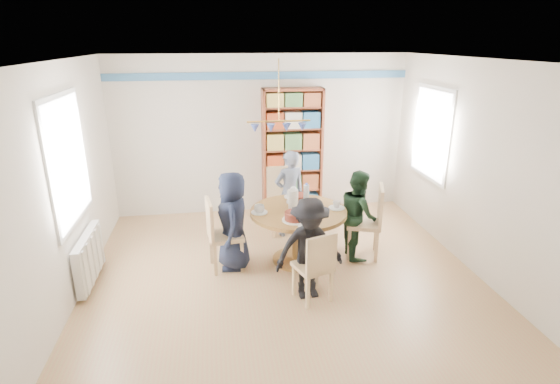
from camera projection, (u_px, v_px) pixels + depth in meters
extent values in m
plane|color=tan|center=(285.00, 279.00, 5.61)|extent=(5.00, 5.00, 0.00)
plane|color=white|center=(286.00, 60.00, 4.71)|extent=(5.00, 5.00, 0.00)
plane|color=silver|center=(261.00, 136.00, 7.49)|extent=(5.00, 0.00, 5.00)
plane|color=silver|center=(348.00, 295.00, 2.83)|extent=(5.00, 0.00, 5.00)
plane|color=silver|center=(61.00, 190.00, 4.80)|extent=(0.00, 5.00, 5.00)
plane|color=silver|center=(480.00, 170.00, 5.52)|extent=(0.00, 5.00, 5.00)
cube|color=teal|center=(261.00, 76.00, 7.14)|extent=(5.00, 0.02, 0.12)
cube|color=white|center=(67.00, 161.00, 5.00)|extent=(0.03, 1.32, 1.52)
cube|color=white|center=(69.00, 161.00, 5.00)|extent=(0.01, 1.20, 1.40)
cube|color=white|center=(432.00, 134.00, 6.66)|extent=(0.03, 1.12, 1.42)
cube|color=white|center=(430.00, 134.00, 6.66)|extent=(0.01, 1.00, 1.30)
cylinder|color=gold|center=(279.00, 90.00, 5.30)|extent=(0.01, 0.01, 0.75)
cylinder|color=gold|center=(279.00, 121.00, 5.43)|extent=(0.80, 0.02, 0.02)
cone|color=#445BBF|center=(255.00, 128.00, 5.41)|extent=(0.11, 0.11, 0.10)
cone|color=#445BBF|center=(271.00, 128.00, 5.44)|extent=(0.11, 0.11, 0.10)
cone|color=#445BBF|center=(287.00, 127.00, 5.47)|extent=(0.11, 0.11, 0.10)
cone|color=#445BBF|center=(302.00, 127.00, 5.50)|extent=(0.11, 0.11, 0.10)
cube|color=silver|center=(89.00, 258.00, 5.42)|extent=(0.10, 1.00, 0.60)
cube|color=silver|center=(86.00, 273.00, 5.06)|extent=(0.02, 0.06, 0.56)
cube|color=silver|center=(90.00, 265.00, 5.24)|extent=(0.02, 0.06, 0.56)
cube|color=silver|center=(94.00, 257.00, 5.43)|extent=(0.02, 0.06, 0.56)
cube|color=silver|center=(98.00, 250.00, 5.62)|extent=(0.02, 0.06, 0.56)
cube|color=silver|center=(101.00, 243.00, 5.80)|extent=(0.02, 0.06, 0.56)
cylinder|color=brown|center=(298.00, 212.00, 5.85)|extent=(1.30, 1.30, 0.05)
cylinder|color=brown|center=(298.00, 237.00, 5.97)|extent=(0.16, 0.16, 0.70)
cylinder|color=brown|center=(298.00, 259.00, 6.08)|extent=(0.70, 0.70, 0.04)
cube|color=#D8AF85|center=(226.00, 236.00, 5.75)|extent=(0.49, 0.49, 0.05)
cube|color=#D8AF85|center=(210.00, 220.00, 5.61)|extent=(0.10, 0.43, 0.52)
cube|color=#D8AF85|center=(242.00, 256.00, 5.72)|extent=(0.05, 0.05, 0.44)
cube|color=#D8AF85|center=(237.00, 245.00, 6.04)|extent=(0.05, 0.05, 0.44)
cube|color=#D8AF85|center=(215.00, 260.00, 5.62)|extent=(0.05, 0.05, 0.44)
cube|color=#D8AF85|center=(211.00, 248.00, 5.94)|extent=(0.05, 0.05, 0.44)
cube|color=#D8AF85|center=(364.00, 223.00, 6.08)|extent=(0.58, 0.58, 0.05)
cube|color=#D8AF85|center=(380.00, 206.00, 5.96)|extent=(0.19, 0.45, 0.54)
cube|color=#D8AF85|center=(350.00, 234.00, 6.37)|extent=(0.06, 0.06, 0.47)
cube|color=#D8AF85|center=(349.00, 245.00, 6.02)|extent=(0.06, 0.06, 0.47)
cube|color=#D8AF85|center=(376.00, 235.00, 6.31)|extent=(0.06, 0.06, 0.47)
cube|color=#D8AF85|center=(376.00, 247.00, 5.96)|extent=(0.06, 0.06, 0.47)
cube|color=#D8AF85|center=(283.00, 203.00, 6.83)|extent=(0.47, 0.47, 0.05)
cube|color=#D8AF85|center=(281.00, 183.00, 6.93)|extent=(0.46, 0.06, 0.54)
cube|color=#D8AF85|center=(274.00, 224.00, 6.71)|extent=(0.04, 0.04, 0.47)
cube|color=#D8AF85|center=(297.00, 222.00, 6.77)|extent=(0.04, 0.04, 0.47)
cube|color=#D8AF85|center=(270.00, 215.00, 7.05)|extent=(0.04, 0.04, 0.47)
cube|color=#D8AF85|center=(292.00, 213.00, 7.11)|extent=(0.04, 0.04, 0.47)
cube|color=#D8AF85|center=(313.00, 267.00, 5.07)|extent=(0.50, 0.50, 0.05)
cube|color=#D8AF85|center=(322.00, 255.00, 4.84)|extent=(0.38, 0.16, 0.46)
cube|color=#D8AF85|center=(316.00, 274.00, 5.34)|extent=(0.05, 0.05, 0.40)
cube|color=#D8AF85|center=(294.00, 280.00, 5.20)|extent=(0.05, 0.05, 0.40)
cube|color=#D8AF85|center=(331.00, 286.00, 5.08)|extent=(0.05, 0.05, 0.40)
cube|color=#D8AF85|center=(308.00, 293.00, 4.94)|extent=(0.05, 0.05, 0.40)
imported|color=#161C31|center=(233.00, 221.00, 5.72)|extent=(0.44, 0.66, 1.33)
imported|color=black|center=(358.00, 214.00, 6.05)|extent=(0.48, 0.61, 1.25)
imported|color=gray|center=(289.00, 194.00, 6.68)|extent=(0.57, 0.46, 1.36)
imported|color=black|center=(309.00, 249.00, 5.05)|extent=(0.84, 0.53, 1.25)
cube|color=brown|center=(264.00, 153.00, 7.43)|extent=(0.04, 0.31, 2.16)
cube|color=brown|center=(320.00, 151.00, 7.58)|extent=(0.04, 0.31, 2.16)
cube|color=brown|center=(293.00, 89.00, 7.15)|extent=(1.03, 0.31, 0.04)
cube|color=brown|center=(292.00, 209.00, 7.85)|extent=(1.03, 0.31, 0.06)
cube|color=brown|center=(291.00, 150.00, 7.64)|extent=(1.03, 0.02, 2.16)
cube|color=brown|center=(292.00, 189.00, 7.73)|extent=(0.97, 0.29, 0.03)
cube|color=brown|center=(292.00, 169.00, 7.61)|extent=(0.97, 0.29, 0.03)
cube|color=brown|center=(292.00, 149.00, 7.49)|extent=(0.97, 0.29, 0.03)
cube|color=brown|center=(292.00, 128.00, 7.37)|extent=(0.97, 0.29, 0.03)
cube|color=brown|center=(293.00, 107.00, 7.25)|extent=(0.97, 0.29, 0.03)
cube|color=#9C3818|center=(275.00, 201.00, 7.73)|extent=(0.28, 0.23, 0.27)
cube|color=silver|center=(292.00, 200.00, 7.78)|extent=(0.28, 0.23, 0.27)
cube|color=#265D8D|center=(309.00, 200.00, 7.82)|extent=(0.28, 0.23, 0.27)
cube|color=tan|center=(275.00, 182.00, 7.61)|extent=(0.28, 0.23, 0.27)
cube|color=#4A7742|center=(292.00, 181.00, 7.66)|extent=(0.28, 0.23, 0.27)
cube|color=#964C28|center=(309.00, 180.00, 7.70)|extent=(0.28, 0.23, 0.27)
cube|color=#9C3818|center=(275.00, 162.00, 7.49)|extent=(0.28, 0.23, 0.27)
cube|color=silver|center=(292.00, 161.00, 7.54)|extent=(0.28, 0.23, 0.27)
cube|color=#265D8D|center=(310.00, 161.00, 7.58)|extent=(0.28, 0.23, 0.27)
cube|color=tan|center=(275.00, 142.00, 7.37)|extent=(0.28, 0.23, 0.27)
cube|color=#4A7742|center=(293.00, 141.00, 7.42)|extent=(0.28, 0.23, 0.27)
cube|color=#964C28|center=(310.00, 140.00, 7.46)|extent=(0.28, 0.23, 0.27)
cube|color=#9C3818|center=(274.00, 120.00, 7.26)|extent=(0.28, 0.23, 0.27)
cube|color=silver|center=(293.00, 120.00, 7.30)|extent=(0.28, 0.23, 0.27)
cube|color=#265D8D|center=(311.00, 119.00, 7.34)|extent=(0.28, 0.23, 0.27)
cube|color=tan|center=(274.00, 100.00, 7.14)|extent=(0.28, 0.23, 0.22)
cube|color=#4A7742|center=(293.00, 99.00, 7.19)|extent=(0.28, 0.23, 0.22)
cube|color=#964C28|center=(311.00, 99.00, 7.23)|extent=(0.28, 0.23, 0.22)
cylinder|color=white|center=(293.00, 199.00, 5.87)|extent=(0.13, 0.13, 0.26)
sphere|color=white|center=(293.00, 190.00, 5.82)|extent=(0.10, 0.10, 0.10)
cylinder|color=silver|center=(306.00, 196.00, 5.93)|extent=(0.08, 0.08, 0.31)
cylinder|color=#445BBF|center=(306.00, 184.00, 5.87)|extent=(0.03, 0.03, 0.03)
cylinder|color=white|center=(298.00, 202.00, 6.13)|extent=(0.33, 0.33, 0.01)
cylinder|color=brown|center=(298.00, 198.00, 6.11)|extent=(0.26, 0.26, 0.10)
cylinder|color=white|center=(295.00, 220.00, 5.51)|extent=(0.33, 0.33, 0.01)
cylinder|color=brown|center=(295.00, 216.00, 5.49)|extent=(0.26, 0.26, 0.10)
cylinder|color=white|center=(259.00, 212.00, 5.76)|extent=(0.22, 0.22, 0.01)
imported|color=white|center=(259.00, 209.00, 5.74)|extent=(0.13, 0.13, 0.11)
cylinder|color=white|center=(337.00, 208.00, 5.91)|extent=(0.22, 0.22, 0.01)
imported|color=white|center=(337.00, 205.00, 5.89)|extent=(0.11, 0.11, 0.10)
cylinder|color=white|center=(291.00, 197.00, 6.32)|extent=(0.22, 0.22, 0.01)
imported|color=white|center=(292.00, 194.00, 6.31)|extent=(0.13, 0.13, 0.11)
cylinder|color=white|center=(307.00, 226.00, 5.34)|extent=(0.22, 0.22, 0.01)
imported|color=white|center=(307.00, 222.00, 5.33)|extent=(0.11, 0.11, 0.10)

